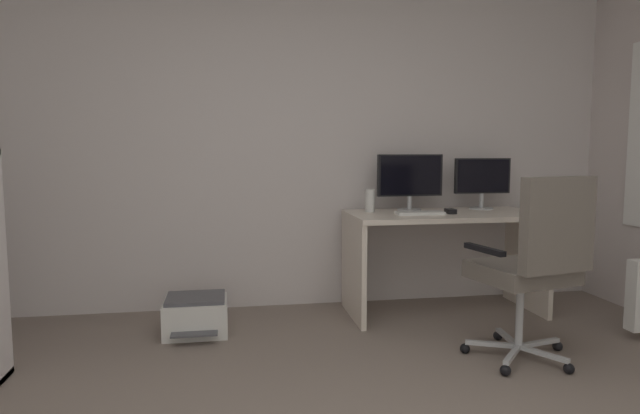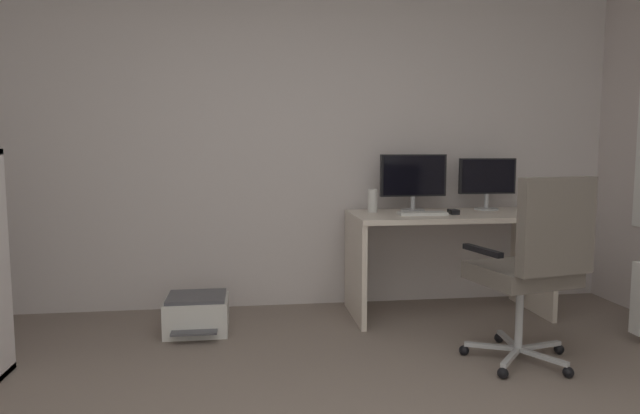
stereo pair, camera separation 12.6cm
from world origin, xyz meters
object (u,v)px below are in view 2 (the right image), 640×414
at_px(office_chair, 534,261).
at_px(printer, 197,314).
at_px(desk, 447,241).
at_px(keyboard, 422,213).
at_px(monitor_main, 413,178).
at_px(computer_mouse, 453,212).
at_px(monitor_secondary, 487,179).
at_px(desktop_speaker, 372,201).

distance_m(office_chair, printer, 2.13).
bearing_deg(office_chair, desk, 96.18).
distance_m(keyboard, office_chair, 1.01).
xyz_separation_m(monitor_main, printer, (-1.58, -0.35, -0.88)).
distance_m(computer_mouse, office_chair, 0.98).
distance_m(desk, printer, 1.84).
distance_m(monitor_main, monitor_secondary, 0.58).
relative_size(desk, monitor_main, 2.74).
height_order(keyboard, computer_mouse, computer_mouse).
distance_m(keyboard, desktop_speaker, 0.38).
xyz_separation_m(desk, printer, (-1.79, -0.18, -0.42)).
distance_m(keyboard, printer, 1.70).
relative_size(monitor_main, computer_mouse, 5.10).
distance_m(desk, office_chair, 1.03).
bearing_deg(desktop_speaker, monitor_secondary, 3.01).
bearing_deg(desk, office_chair, -83.82).
bearing_deg(desk, desktop_speaker, 166.26).
bearing_deg(computer_mouse, monitor_main, 134.21).
relative_size(desk, office_chair, 1.30).
xyz_separation_m(monitor_secondary, keyboard, (-0.59, -0.26, -0.23)).
bearing_deg(keyboard, desk, 22.26).
bearing_deg(desk, keyboard, -159.47).
bearing_deg(desktop_speaker, office_chair, -61.06).
distance_m(monitor_secondary, office_chair, 1.29).
xyz_separation_m(keyboard, printer, (-1.57, -0.10, -0.64)).
height_order(monitor_secondary, office_chair, monitor_secondary).
bearing_deg(desktop_speaker, keyboard, -33.84).
height_order(computer_mouse, desktop_speaker, desktop_speaker).
relative_size(desk, keyboard, 4.11).
relative_size(monitor_secondary, keyboard, 1.30).
bearing_deg(keyboard, monitor_main, 89.52).
bearing_deg(computer_mouse, keyboard, -175.03).
bearing_deg(office_chair, computer_mouse, 95.33).
height_order(monitor_main, computer_mouse, monitor_main).
relative_size(monitor_secondary, desktop_speaker, 2.60).
xyz_separation_m(computer_mouse, desktop_speaker, (-0.55, 0.19, 0.07)).
relative_size(desk, monitor_secondary, 3.16).
height_order(monitor_secondary, keyboard, monitor_secondary).
xyz_separation_m(computer_mouse, office_chair, (0.09, -0.96, -0.17)).
relative_size(monitor_main, monitor_secondary, 1.16).
xyz_separation_m(desktop_speaker, office_chair, (0.64, -1.16, -0.23)).
height_order(desk, keyboard, keyboard).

